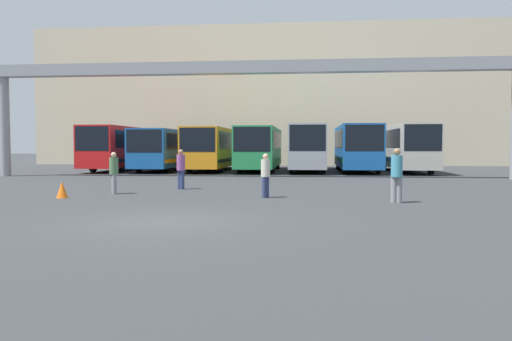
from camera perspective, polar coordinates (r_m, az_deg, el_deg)
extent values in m
plane|color=#2D3033|center=(12.59, -10.51, -5.80)|extent=(200.00, 200.00, 0.00)
cube|color=beige|center=(54.06, 2.15, 8.03)|extent=(47.40, 12.00, 13.51)
cylinder|color=gray|center=(34.57, -26.78, 4.47)|extent=(0.60, 0.60, 6.08)
cube|color=gray|center=(29.67, -1.03, 11.68)|extent=(30.78, 0.80, 0.70)
cube|color=red|center=(40.00, -14.80, 2.66)|extent=(2.51, 11.77, 2.92)
cube|color=black|center=(34.57, -18.25, 3.49)|extent=(2.30, 0.06, 1.64)
cube|color=black|center=(40.00, -14.81, 3.44)|extent=(2.54, 10.01, 1.23)
cube|color=black|center=(40.01, -14.78, 1.32)|extent=(2.54, 11.19, 0.24)
cylinder|color=black|center=(37.39, -18.12, 0.54)|extent=(0.28, 0.93, 0.93)
cylinder|color=black|center=(36.56, -14.99, 0.54)|extent=(0.28, 0.93, 0.93)
cylinder|color=black|center=(43.49, -14.59, 0.90)|extent=(0.28, 0.93, 0.93)
cylinder|color=black|center=(42.78, -11.84, 0.90)|extent=(0.28, 0.93, 0.93)
cube|color=#1959A5|center=(38.15, -10.23, 2.53)|extent=(2.59, 10.23, 2.68)
cube|color=black|center=(33.29, -12.68, 3.30)|extent=(2.38, 0.06, 1.50)
cube|color=black|center=(38.15, -10.24, 3.26)|extent=(2.62, 8.70, 1.13)
cube|color=orange|center=(38.17, -10.22, 1.24)|extent=(2.62, 9.72, 0.24)
cylinder|color=black|center=(35.79, -13.23, 0.50)|extent=(0.28, 0.92, 0.92)
cylinder|color=black|center=(35.11, -9.73, 0.50)|extent=(0.28, 0.92, 0.92)
cylinder|color=black|center=(41.25, -10.63, 0.83)|extent=(0.28, 0.92, 0.92)
cylinder|color=black|center=(40.66, -7.56, 0.83)|extent=(0.28, 0.92, 0.92)
cube|color=orange|center=(38.02, -4.81, 2.65)|extent=(2.56, 11.65, 2.80)
cube|color=black|center=(32.34, -6.73, 3.52)|extent=(2.35, 0.06, 1.57)
cube|color=black|center=(38.02, -4.81, 3.42)|extent=(2.59, 9.90, 1.18)
cube|color=black|center=(38.04, -4.80, 1.30)|extent=(2.59, 11.07, 0.24)
cylinder|color=black|center=(35.09, -7.58, 0.63)|extent=(0.28, 1.06, 1.06)
cylinder|color=black|center=(34.64, -3.99, 0.62)|extent=(0.28, 1.06, 1.06)
cylinder|color=black|center=(41.46, -5.48, 0.98)|extent=(0.28, 1.06, 1.06)
cylinder|color=black|center=(41.08, -2.43, 0.97)|extent=(0.28, 1.06, 1.06)
cube|color=#268C4C|center=(37.31, 0.47, 2.68)|extent=(2.59, 11.21, 2.83)
cube|color=black|center=(31.75, -0.49, 3.59)|extent=(2.38, 0.06, 1.59)
cube|color=black|center=(37.31, 0.47, 3.48)|extent=(2.62, 9.53, 1.19)
cube|color=#268C4C|center=(37.32, 0.47, 1.29)|extent=(2.62, 10.65, 0.24)
cylinder|color=black|center=(34.35, -1.91, 0.56)|extent=(0.28, 1.01, 1.01)
cylinder|color=black|center=(34.11, 1.86, 0.54)|extent=(0.28, 1.01, 1.01)
cylinder|color=black|center=(40.57, -0.71, 0.91)|extent=(0.28, 1.01, 1.01)
cylinder|color=black|center=(40.37, 2.49, 0.90)|extent=(0.28, 1.01, 1.01)
cube|color=#999EA5|center=(37.30, 5.91, 2.76)|extent=(2.48, 11.53, 2.95)
cube|color=black|center=(31.56, 5.91, 3.74)|extent=(2.28, 0.06, 1.65)
cube|color=black|center=(37.30, 5.91, 3.60)|extent=(2.51, 9.80, 1.24)
cube|color=#268C4C|center=(37.31, 5.90, 1.31)|extent=(2.51, 10.95, 0.24)
cylinder|color=black|center=(34.12, 4.08, 0.45)|extent=(0.28, 0.91, 0.91)
cylinder|color=black|center=(34.12, 7.71, 0.43)|extent=(0.28, 0.91, 0.91)
cylinder|color=black|center=(40.56, 4.37, 0.83)|extent=(0.28, 0.91, 0.91)
cylinder|color=black|center=(40.56, 7.42, 0.82)|extent=(0.28, 0.91, 0.91)
cube|color=#1959A5|center=(36.84, 11.41, 2.70)|extent=(2.59, 10.27, 2.94)
cube|color=black|center=(31.76, 12.31, 3.67)|extent=(2.38, 0.06, 1.65)
cube|color=black|center=(36.84, 11.42, 3.56)|extent=(2.62, 8.73, 1.23)
cube|color=#268C4C|center=(36.85, 11.40, 1.24)|extent=(2.62, 9.76, 0.24)
cylinder|color=black|center=(33.91, 9.95, 0.56)|extent=(0.28, 1.09, 1.09)
cylinder|color=black|center=(34.14, 13.75, 0.53)|extent=(0.28, 1.09, 1.09)
cylinder|color=black|center=(39.64, 9.36, 0.89)|extent=(0.28, 1.09, 1.09)
cylinder|color=black|center=(39.84, 12.62, 0.87)|extent=(0.28, 1.09, 1.09)
cube|color=beige|center=(37.63, 16.74, 2.65)|extent=(2.47, 10.85, 2.95)
cube|color=black|center=(32.34, 18.55, 3.58)|extent=(2.27, 0.06, 1.65)
cube|color=black|center=(37.63, 16.75, 3.49)|extent=(2.50, 9.22, 1.24)
cube|color=#1966B2|center=(37.64, 16.72, 1.21)|extent=(2.50, 10.31, 0.24)
cylinder|color=black|center=(34.47, 15.90, 0.53)|extent=(0.28, 1.09, 1.09)
cylinder|color=black|center=(34.91, 19.37, 0.50)|extent=(0.28, 1.09, 1.09)
cylinder|color=black|center=(40.46, 14.41, 0.88)|extent=(0.28, 1.09, 1.09)
cylinder|color=black|center=(40.84, 17.39, 0.85)|extent=(0.28, 1.09, 1.09)
cylinder|color=gray|center=(17.09, 16.03, -2.14)|extent=(0.20, 0.20, 0.85)
cylinder|color=gray|center=(17.08, 15.47, -2.14)|extent=(0.20, 0.20, 0.85)
cylinder|color=teal|center=(17.04, 15.79, 0.48)|extent=(0.37, 0.37, 0.71)
sphere|color=#8C6647|center=(17.02, 15.81, 2.07)|extent=(0.23, 0.23, 0.23)
cylinder|color=navy|center=(18.00, 0.95, -1.94)|extent=(0.17, 0.17, 0.76)
cylinder|color=navy|center=(18.12, 1.24, -1.91)|extent=(0.17, 0.17, 0.76)
cylinder|color=beige|center=(18.02, 1.09, 0.28)|extent=(0.33, 0.33, 0.63)
sphere|color=tan|center=(18.00, 1.10, 1.61)|extent=(0.21, 0.21, 0.21)
cylinder|color=gray|center=(20.31, -15.94, -1.48)|extent=(0.18, 0.18, 0.78)
cylinder|color=gray|center=(20.16, -15.89, -1.51)|extent=(0.18, 0.18, 0.78)
cylinder|color=#4C724C|center=(20.19, -15.94, 0.52)|extent=(0.34, 0.34, 0.65)
sphere|color=tan|center=(20.18, -15.96, 1.73)|extent=(0.21, 0.21, 0.21)
cylinder|color=navy|center=(21.85, -8.71, -1.05)|extent=(0.19, 0.19, 0.82)
cylinder|color=navy|center=(21.73, -8.43, -1.06)|extent=(0.19, 0.19, 0.82)
cylinder|color=#8C4C8C|center=(21.75, -8.58, 0.92)|extent=(0.36, 0.36, 0.68)
sphere|color=#8C6647|center=(21.74, -8.59, 2.11)|extent=(0.22, 0.22, 0.22)
cone|color=orange|center=(19.28, -21.29, -2.05)|extent=(0.40, 0.40, 0.60)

